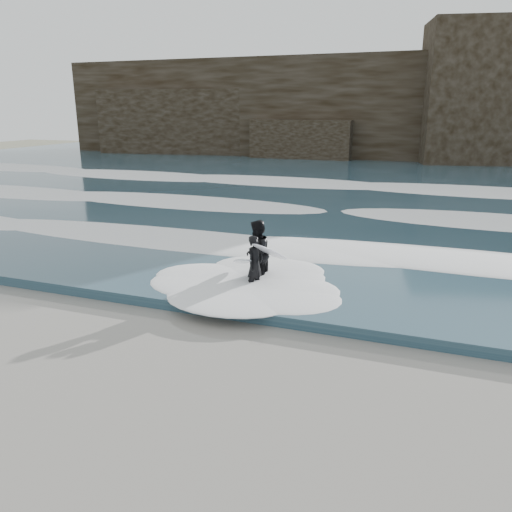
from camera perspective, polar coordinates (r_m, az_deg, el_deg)
name	(u,v)px	position (r m, az deg, el deg)	size (l,w,h in m)	color
ground	(147,374)	(10.56, -12.33, -13.03)	(120.00, 120.00, 0.00)	#787455
sea	(363,180)	(37.34, 12.14, 8.54)	(90.00, 52.00, 0.30)	#284453
headland	(391,109)	(53.89, 15.21, 15.89)	(70.00, 9.00, 10.00)	black
foam_near	(281,244)	(18.06, 2.84, 1.33)	(60.00, 3.20, 0.20)	white
foam_mid	(323,209)	(24.66, 7.72, 5.39)	(60.00, 4.00, 0.24)	white
foam_far	(354,183)	(33.38, 11.15, 8.20)	(60.00, 4.80, 0.30)	white
surfer_left	(252,264)	(14.32, -0.42, -0.88)	(1.30, 2.03, 1.68)	black
surfer_right	(258,253)	(14.81, 0.23, 0.34)	(1.27, 2.03, 1.99)	black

